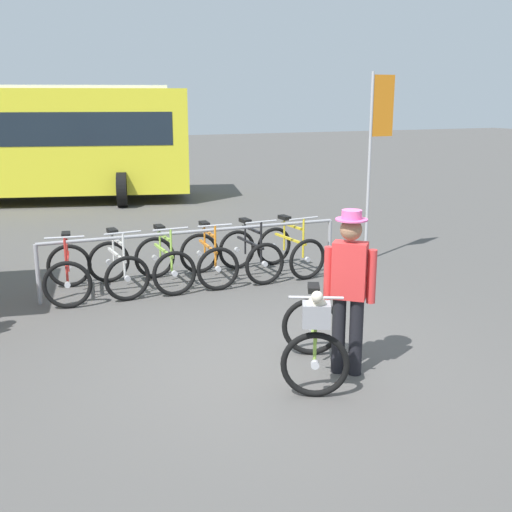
# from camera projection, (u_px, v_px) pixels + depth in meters

# --- Properties ---
(ground_plane) EXTENTS (80.00, 80.00, 0.00)m
(ground_plane) POSITION_uv_depth(u_px,v_px,m) (275.00, 366.00, 6.77)
(ground_plane) COLOR #514F4C
(bike_rack_rail) EXTENTS (4.61, 0.09, 0.88)m
(bike_rack_rail) POSITION_uv_depth(u_px,v_px,m) (196.00, 241.00, 9.44)
(bike_rack_rail) COLOR #99999E
(bike_rack_rail) RESTS_ON ground
(racked_bike_red) EXTENTS (0.80, 1.19, 0.98)m
(racked_bike_red) POSITION_uv_depth(u_px,v_px,m) (68.00, 272.00, 9.01)
(racked_bike_red) COLOR black
(racked_bike_red) RESTS_ON ground
(racked_bike_white) EXTENTS (0.75, 1.16, 0.98)m
(racked_bike_white) POSITION_uv_depth(u_px,v_px,m) (118.00, 267.00, 9.26)
(racked_bike_white) COLOR black
(racked_bike_white) RESTS_ON ground
(racked_bike_lime) EXTENTS (0.70, 1.14, 0.98)m
(racked_bike_lime) POSITION_uv_depth(u_px,v_px,m) (164.00, 263.00, 9.52)
(racked_bike_lime) COLOR black
(racked_bike_lime) RESTS_ON ground
(racked_bike_orange) EXTENTS (0.70, 1.11, 0.97)m
(racked_bike_orange) POSITION_uv_depth(u_px,v_px,m) (208.00, 258.00, 9.78)
(racked_bike_orange) COLOR black
(racked_bike_orange) RESTS_ON ground
(racked_bike_black) EXTENTS (0.73, 1.12, 0.97)m
(racked_bike_black) POSITION_uv_depth(u_px,v_px,m) (250.00, 254.00, 10.03)
(racked_bike_black) COLOR black
(racked_bike_black) RESTS_ON ground
(racked_bike_yellow) EXTENTS (0.78, 1.18, 0.98)m
(racked_bike_yellow) POSITION_uv_depth(u_px,v_px,m) (290.00, 250.00, 10.29)
(racked_bike_yellow) COLOR black
(racked_bike_yellow) RESTS_ON ground
(featured_bicycle) EXTENTS (1.06, 1.26, 1.09)m
(featured_bicycle) POSITION_uv_depth(u_px,v_px,m) (314.00, 334.00, 6.34)
(featured_bicycle) COLOR black
(featured_bicycle) RESTS_ON ground
(person_with_featured_bike) EXTENTS (0.43, 0.39, 1.72)m
(person_with_featured_bike) POSITION_uv_depth(u_px,v_px,m) (349.00, 286.00, 6.37)
(person_with_featured_bike) COLOR black
(person_with_featured_bike) RESTS_ON ground
(banner_flag) EXTENTS (0.45, 0.05, 3.20)m
(banner_flag) POSITION_uv_depth(u_px,v_px,m) (377.00, 132.00, 10.58)
(banner_flag) COLOR #B2B2B7
(banner_flag) RESTS_ON ground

